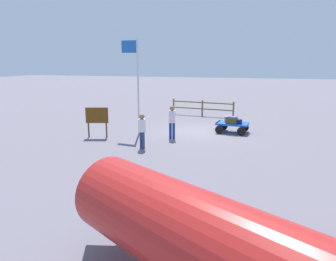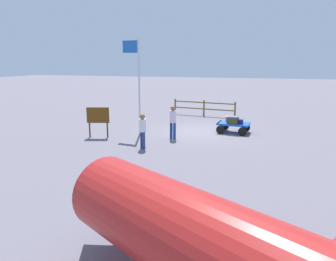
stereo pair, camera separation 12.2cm
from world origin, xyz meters
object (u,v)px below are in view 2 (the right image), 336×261
at_px(suitcase_maroon, 239,122).
at_px(suitcase_navy, 233,121).
at_px(suitcase_tan, 233,120).
at_px(suitcase_grey, 231,119).
at_px(worker_trailing, 173,120).
at_px(worker_lead, 143,128).
at_px(flagpole, 137,78).
at_px(signboard, 98,117).
at_px(luggage_cart, 233,125).

relative_size(suitcase_maroon, suitcase_navy, 0.74).
height_order(suitcase_tan, suitcase_grey, suitcase_tan).
bearing_deg(suitcase_tan, worker_trailing, 37.23).
height_order(suitcase_tan, worker_lead, worker_lead).
distance_m(suitcase_navy, flagpole, 5.71).
bearing_deg(signboard, luggage_cart, -154.60).
bearing_deg(luggage_cart, suitcase_tan, 91.54).
relative_size(luggage_cart, worker_lead, 1.12).
bearing_deg(suitcase_maroon, worker_trailing, 34.37).
bearing_deg(suitcase_maroon, worker_lead, 47.74).
distance_m(luggage_cart, signboard, 7.41).
bearing_deg(worker_trailing, flagpole, -14.48).
relative_size(worker_lead, signboard, 1.02).
bearing_deg(suitcase_maroon, signboard, 22.99).
relative_size(worker_lead, worker_trailing, 0.94).
bearing_deg(suitcase_maroon, luggage_cart, -31.45).
height_order(flagpole, signboard, flagpole).
relative_size(suitcase_maroon, suitcase_grey, 0.75).
xyz_separation_m(luggage_cart, worker_lead, (3.63, 4.55, 0.53)).
relative_size(suitcase_grey, flagpole, 0.12).
bearing_deg(suitcase_maroon, suitcase_tan, 0.66).
bearing_deg(flagpole, suitcase_maroon, -163.31).
bearing_deg(suitcase_tan, signboard, 23.94).
distance_m(flagpole, signboard, 2.95).
xyz_separation_m(suitcase_navy, signboard, (6.66, 2.86, 0.34)).
bearing_deg(suitcase_tan, worker_lead, 50.11).
bearing_deg(luggage_cart, worker_trailing, 39.79).
bearing_deg(signboard, flagpole, -140.63).
height_order(suitcase_navy, worker_lead, worker_lead).
bearing_deg(luggage_cart, suitcase_navy, 88.41).
height_order(worker_trailing, flagpole, flagpole).
relative_size(flagpole, signboard, 3.21).
bearing_deg(signboard, suitcase_navy, -156.75).
distance_m(suitcase_tan, signboard, 7.31).
height_order(suitcase_navy, signboard, signboard).
height_order(worker_lead, signboard, worker_lead).
bearing_deg(luggage_cart, worker_lead, 51.43).
relative_size(suitcase_navy, worker_trailing, 0.36).
bearing_deg(suitcase_tan, luggage_cart, -88.46).
bearing_deg(flagpole, signboard, 39.37).
distance_m(worker_lead, flagpole, 3.74).
bearing_deg(flagpole, worker_trailing, 165.52).
distance_m(suitcase_tan, suitcase_grey, 0.54).
bearing_deg(worker_trailing, suitcase_tan, -142.77).
distance_m(worker_trailing, signboard, 3.92).
distance_m(suitcase_navy, worker_lead, 5.58).
relative_size(luggage_cart, suitcase_tan, 3.04).
bearing_deg(worker_lead, suitcase_maroon, -132.26).
xyz_separation_m(luggage_cart, worker_trailing, (2.83, 2.35, 0.59)).
bearing_deg(worker_trailing, suitcase_navy, -143.97).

